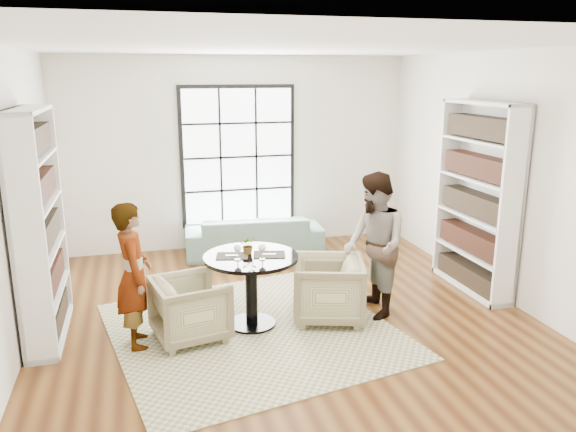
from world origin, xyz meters
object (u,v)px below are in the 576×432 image
object	(u,v)px
pedestal_table	(251,275)
armchair_left	(191,309)
person_right	(374,246)
armchair_right	(328,289)
person_left	(134,276)
sofa	(254,235)
wine_glass_left	(237,249)
flower_centerpiece	(248,245)
wine_glass_right	(262,248)

from	to	relation	value
pedestal_table	armchair_left	distance (m)	0.74
pedestal_table	person_right	xyz separation A→B (m)	(1.42, -0.06, 0.24)
armchair_left	armchair_right	size ratio (longest dim) A/B	0.93
person_left	person_right	bearing A→B (deg)	-92.20
pedestal_table	person_left	distance (m)	1.25
pedestal_table	person_right	world-z (taller)	person_right
sofa	wine_glass_left	distance (m)	2.79
armchair_right	person_left	size ratio (longest dim) A/B	0.52
armchair_right	person_right	distance (m)	0.73
armchair_left	armchair_right	world-z (taller)	armchair_right
wine_glass_left	pedestal_table	bearing A→B (deg)	33.82
person_left	flower_centerpiece	bearing A→B (deg)	-84.34
armchair_left	wine_glass_left	distance (m)	0.80
pedestal_table	sofa	distance (m)	2.59
armchair_right	armchair_left	bearing A→B (deg)	-69.93
armchair_left	wine_glass_right	size ratio (longest dim) A/B	4.19
person_right	wine_glass_right	bearing A→B (deg)	-82.62
armchair_left	flower_centerpiece	size ratio (longest dim) A/B	3.77
person_left	wine_glass_right	size ratio (longest dim) A/B	8.57
pedestal_table	armchair_right	world-z (taller)	pedestal_table
wine_glass_left	flower_centerpiece	bearing A→B (deg)	49.80
person_left	wine_glass_left	world-z (taller)	person_left
wine_glass_left	flower_centerpiece	size ratio (longest dim) A/B	0.89
wine_glass_right	person_right	bearing A→B (deg)	4.63
pedestal_table	sofa	xyz separation A→B (m)	(0.55, 2.51, -0.29)
armchair_right	wine_glass_left	xyz separation A→B (m)	(-1.03, -0.05, 0.58)
armchair_right	person_left	xyz separation A→B (m)	(-2.10, -0.08, 0.40)
armchair_left	flower_centerpiece	xyz separation A→B (m)	(0.67, 0.20, 0.58)
armchair_left	wine_glass_left	bearing A→B (deg)	-99.11
flower_centerpiece	wine_glass_left	bearing A→B (deg)	-130.20
armchair_right	wine_glass_left	size ratio (longest dim) A/B	4.53
armchair_left	sofa	bearing A→B (deg)	-36.86
wine_glass_left	armchair_right	bearing A→B (deg)	2.83
armchair_left	flower_centerpiece	world-z (taller)	flower_centerpiece
pedestal_table	wine_glass_right	xyz separation A→B (m)	(0.09, -0.17, 0.35)
pedestal_table	flower_centerpiece	size ratio (longest dim) A/B	5.24
person_right	wine_glass_left	xyz separation A→B (m)	(-1.58, -0.05, 0.11)
sofa	person_left	bearing A→B (deg)	60.83
pedestal_table	armchair_left	bearing A→B (deg)	-168.80
pedestal_table	flower_centerpiece	xyz separation A→B (m)	(-0.01, 0.07, 0.33)
armchair_left	armchair_right	xyz separation A→B (m)	(1.55, 0.08, 0.02)
person_right	flower_centerpiece	distance (m)	1.44
sofa	flower_centerpiece	xyz separation A→B (m)	(-0.56, -2.44, 0.61)
person_right	wine_glass_left	bearing A→B (deg)	-85.41
wine_glass_left	wine_glass_right	world-z (taller)	wine_glass_right
sofa	person_right	distance (m)	2.76
flower_centerpiece	sofa	bearing A→B (deg)	77.00
armchair_left	person_left	world-z (taller)	person_left
sofa	armchair_left	distance (m)	2.92
pedestal_table	person_right	distance (m)	1.44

